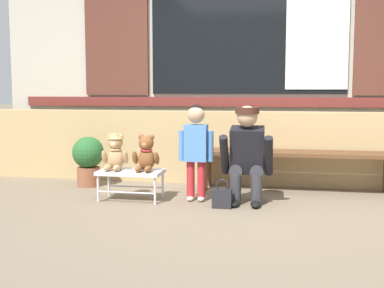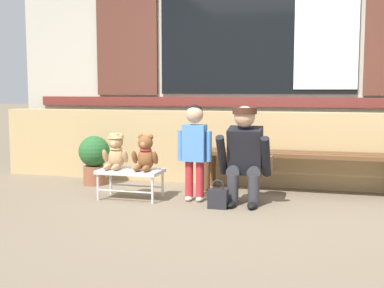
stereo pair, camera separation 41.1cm
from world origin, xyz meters
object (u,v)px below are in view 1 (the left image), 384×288
teddy_bear_plain (146,154)px  potted_plant (88,158)px  small_display_bench (131,174)px  child_standing (196,142)px  handbag_on_ground (222,198)px  teddy_bear_with_hat (115,153)px  adult_crouching (248,154)px  wooden_bench_long (295,157)px

teddy_bear_plain → potted_plant: teddy_bear_plain is taller
teddy_bear_plain → small_display_bench: bearing=-179.5°
child_standing → handbag_on_ground: size_ratio=3.52×
teddy_bear_with_hat → adult_crouching: (1.32, 0.07, 0.01)m
handbag_on_ground → small_display_bench: bearing=170.5°
teddy_bear_plain → handbag_on_ground: size_ratio=1.34×
teddy_bear_plain → wooden_bench_long: bearing=26.7°
adult_crouching → handbag_on_ground: 0.50m
small_display_bench → handbag_on_ground: 0.97m
wooden_bench_long → teddy_bear_with_hat: teddy_bear_with_hat is taller
handbag_on_ground → potted_plant: (-1.64, 0.75, 0.23)m
wooden_bench_long → child_standing: bearing=-146.3°
small_display_bench → child_standing: size_ratio=0.67×
potted_plant → child_standing: bearing=-20.5°
wooden_bench_long → handbag_on_ground: (-0.67, -0.89, -0.28)m
teddy_bear_plain → potted_plant: (-0.86, 0.59, -0.14)m
small_display_bench → teddy_bear_plain: size_ratio=1.76×
wooden_bench_long → potted_plant: bearing=-176.5°
teddy_bear_with_hat → adult_crouching: adult_crouching is taller
potted_plant → small_display_bench: bearing=-40.3°
handbag_on_ground → potted_plant: 1.82m
child_standing → small_display_bench: bearing=-172.3°
child_standing → handbag_on_ground: child_standing is taller
wooden_bench_long → teddy_bear_plain: size_ratio=5.78×
handbag_on_ground → child_standing: bearing=140.0°
child_standing → teddy_bear_plain: bearing=-169.9°
teddy_bear_plain → child_standing: (0.49, 0.09, 0.13)m
teddy_bear_plain → teddy_bear_with_hat: bearing=179.9°
small_display_bench → teddy_bear_with_hat: bearing=179.2°
handbag_on_ground → wooden_bench_long: bearing=52.9°
adult_crouching → handbag_on_ground: size_ratio=3.49×
small_display_bench → child_standing: bearing=7.7°
wooden_bench_long → potted_plant: (-2.32, -0.14, -0.05)m
wooden_bench_long → teddy_bear_with_hat: 1.92m
wooden_bench_long → child_standing: child_standing is taller
potted_plant → adult_crouching: bearing=-15.5°
adult_crouching → potted_plant: 1.94m
teddy_bear_plain → child_standing: size_ratio=0.38×
wooden_bench_long → potted_plant: 2.32m
teddy_bear_plain → handbag_on_ground: teddy_bear_plain is taller
teddy_bear_with_hat → potted_plant: bearing=132.4°
wooden_bench_long → adult_crouching: bearing=-124.7°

